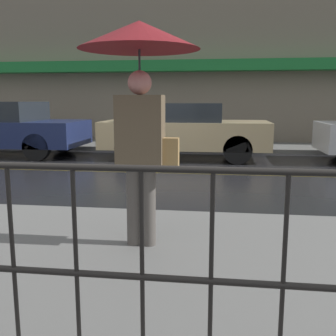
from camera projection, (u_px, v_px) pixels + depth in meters
ground_plane at (143, 172)px, 8.30m from camera, size 80.00×80.00×0.00m
sidewalk_near at (38, 260)px, 3.56m from camera, size 28.00×3.12×0.13m
sidewalk_far at (169, 146)px, 12.46m from camera, size 28.00×2.00×0.13m
lane_marking at (143, 172)px, 8.29m from camera, size 25.20×0.12×0.01m
building_storefront at (174, 40)px, 12.99m from camera, size 28.00×0.85×7.00m
pedestrian at (140, 67)px, 3.50m from camera, size 1.09×1.09×2.05m
car_navy at (2, 128)px, 10.75m from camera, size 4.39×1.94×1.46m
car_tan at (184, 130)px, 10.10m from camera, size 4.23×1.73×1.43m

